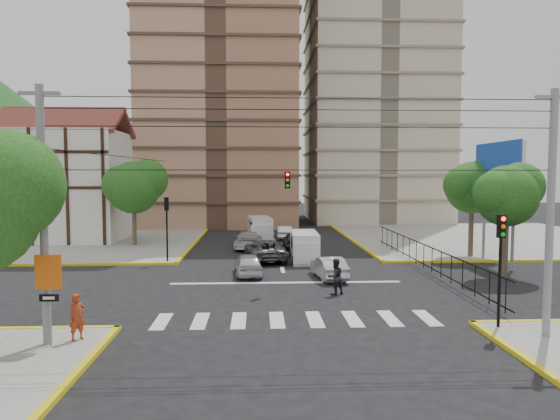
{
  "coord_description": "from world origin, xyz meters",
  "views": [
    {
      "loc": [
        -1.63,
        -26.52,
        6.08
      ],
      "look_at": [
        -0.26,
        2.89,
        4.0
      ],
      "focal_mm": 32.0,
      "sensor_mm": 36.0,
      "label": 1
    }
  ],
  "objects": [
    {
      "name": "tower_beige",
      "position": [
        14.0,
        40.0,
        24.0
      ],
      "size": [
        17.0,
        16.0,
        48.0
      ],
      "primitive_type": "cube",
      "color": "#C8B597",
      "rests_on": "ground"
    },
    {
      "name": "traffic_light_hanging",
      "position": [
        0.0,
        -2.04,
        5.9
      ],
      "size": [
        18.0,
        9.12,
        0.92
      ],
      "color": "black",
      "rests_on": "ground"
    },
    {
      "name": "utility_pole_sw",
      "position": [
        -9.0,
        -9.0,
        4.77
      ],
      "size": [
        1.4,
        0.28,
        9.0
      ],
      "color": "slate",
      "rests_on": "ground"
    },
    {
      "name": "sidewalk_nw",
      "position": [
        -20.0,
        20.0,
        0.07
      ],
      "size": [
        26.0,
        26.0,
        0.15
      ],
      "primitive_type": "cube",
      "color": "gray",
      "rests_on": "ground"
    },
    {
      "name": "van_right_lane",
      "position": [
        1.7,
        7.93,
        1.0
      ],
      "size": [
        1.95,
        4.59,
        2.06
      ],
      "rotation": [
        0.0,
        0.0,
        -0.02
      ],
      "color": "silver",
      "rests_on": "ground"
    },
    {
      "name": "ground",
      "position": [
        0.0,
        0.0,
        0.0
      ],
      "size": [
        160.0,
        160.0,
        0.0
      ],
      "primitive_type": "plane",
      "color": "black",
      "rests_on": "ground"
    },
    {
      "name": "van_left_lane",
      "position": [
        -1.35,
        19.38,
        1.04
      ],
      "size": [
        2.35,
        4.94,
        2.15
      ],
      "rotation": [
        0.0,
        0.0,
        0.11
      ],
      "color": "silver",
      "rests_on": "ground"
    },
    {
      "name": "tree_tudor",
      "position": [
        -11.9,
        16.01,
        5.22
      ],
      "size": [
        5.39,
        4.4,
        7.43
      ],
      "color": "#473828",
      "rests_on": "ground"
    },
    {
      "name": "traffic_light_se",
      "position": [
        7.8,
        -7.8,
        3.11
      ],
      "size": [
        0.28,
        0.22,
        4.4
      ],
      "color": "black",
      "rests_on": "ground"
    },
    {
      "name": "stop_line",
      "position": [
        0.0,
        1.2,
        0.01
      ],
      "size": [
        13.0,
        0.4,
        0.01
      ],
      "primitive_type": "cube",
      "color": "silver",
      "rests_on": "ground"
    },
    {
      "name": "car_grey_mid_left",
      "position": [
        -1.09,
        8.61,
        0.74
      ],
      "size": [
        3.2,
        5.64,
        1.48
      ],
      "primitive_type": "imported",
      "rotation": [
        0.0,
        0.0,
        3.28
      ],
      "color": "#54565B",
      "rests_on": "ground"
    },
    {
      "name": "tudor_building",
      "position": [
        -19.0,
        20.0,
        5.25
      ],
      "size": [
        10.8,
        8.05,
        12.23
      ],
      "color": "silver",
      "rests_on": "ground"
    },
    {
      "name": "car_white_rear_right",
      "position": [
        1.05,
        20.53,
        0.62
      ],
      "size": [
        1.63,
        3.87,
        1.24
      ],
      "primitive_type": "imported",
      "rotation": [
        0.0,
        0.0,
        3.06
      ],
      "color": "silver",
      "rests_on": "ground"
    },
    {
      "name": "car_silver_front_left",
      "position": [
        -2.15,
        3.46,
        0.67
      ],
      "size": [
        1.92,
        4.08,
        1.35
      ],
      "primitive_type": "imported",
      "rotation": [
        0.0,
        0.0,
        3.23
      ],
      "color": "silver",
      "rests_on": "ground"
    },
    {
      "name": "tree_park_c",
      "position": [
        14.09,
        9.01,
        5.34
      ],
      "size": [
        4.65,
        3.8,
        7.25
      ],
      "color": "#473828",
      "rests_on": "ground"
    },
    {
      "name": "billboard",
      "position": [
        14.45,
        6.0,
        6.0
      ],
      "size": [
        0.36,
        6.2,
        8.1
      ],
      "color": "slate",
      "rests_on": "ground"
    },
    {
      "name": "sidewalk_ne",
      "position": [
        20.0,
        20.0,
        0.07
      ],
      "size": [
        26.0,
        26.0,
        0.15
      ],
      "primitive_type": "cube",
      "color": "gray",
      "rests_on": "ground"
    },
    {
      "name": "crosswalk_stripes",
      "position": [
        0.0,
        -6.0,
        0.01
      ],
      "size": [
        12.0,
        2.4,
        0.01
      ],
      "primitive_type": "cube",
      "color": "silver",
      "rests_on": "ground"
    },
    {
      "name": "tree_park_a",
      "position": [
        13.08,
        2.01,
        5.01
      ],
      "size": [
        4.41,
        3.6,
        6.83
      ],
      "color": "#473828",
      "rests_on": "ground"
    },
    {
      "name": "park_fence",
      "position": [
        9.0,
        4.5,
        0.0
      ],
      "size": [
        0.1,
        22.5,
        1.66
      ],
      "primitive_type": null,
      "color": "black",
      "rests_on": "ground"
    },
    {
      "name": "traffic_light_nw",
      "position": [
        -7.8,
        7.8,
        3.11
      ],
      "size": [
        0.28,
        0.22,
        4.4
      ],
      "color": "black",
      "rests_on": "ground"
    },
    {
      "name": "car_darkgrey_mid_right",
      "position": [
        1.37,
        14.42,
        0.67
      ],
      "size": [
        1.6,
        3.95,
        1.34
      ],
      "primitive_type": "imported",
      "rotation": [
        0.0,
        0.0,
        3.14
      ],
      "color": "#262628",
      "rests_on": "ground"
    },
    {
      "name": "car_white_front_right",
      "position": [
        2.58,
        2.27,
        0.66
      ],
      "size": [
        1.86,
        4.12,
        1.31
      ],
      "primitive_type": "imported",
      "rotation": [
        0.0,
        0.0,
        3.26
      ],
      "color": "silver",
      "rests_on": "ground"
    },
    {
      "name": "pedestrian_crosswalk",
      "position": [
        2.34,
        -1.68,
        0.91
      ],
      "size": [
        1.1,
        1.02,
        1.83
      ],
      "primitive_type": "imported",
      "rotation": [
        0.0,
        0.0,
        3.61
      ],
      "color": "black",
      "rests_on": "ground"
    },
    {
      "name": "pedestrian_sw_corner",
      "position": [
        -8.08,
        -8.64,
        0.99
      ],
      "size": [
        0.72,
        0.71,
        1.68
      ],
      "primitive_type": "imported",
      "rotation": [
        0.0,
        0.0,
        0.78
      ],
      "color": "#9E3418",
      "rests_on": "sidewalk_sw"
    },
    {
      "name": "car_silver_rear_left",
      "position": [
        -2.33,
        14.29,
        0.73
      ],
      "size": [
        2.41,
        5.16,
        1.46
      ],
      "primitive_type": "imported",
      "rotation": [
        0.0,
        0.0,
        3.07
      ],
      "color": "silver",
      "rests_on": "ground"
    },
    {
      "name": "district_sign",
      "position": [
        -8.8,
        -9.24,
        2.45
      ],
      "size": [
        0.9,
        0.12,
        3.2
      ],
      "color": "slate",
      "rests_on": "ground"
    },
    {
      "name": "utility_pole_se",
      "position": [
        9.0,
        -9.0,
        4.77
      ],
      "size": [
        1.4,
        0.28,
        9.0
      ],
      "color": "slate",
      "rests_on": "ground"
    },
    {
      "name": "tower_tan",
      "position": [
        -6.0,
        36.0,
        24.0
      ],
      "size": [
        18.0,
        16.0,
        48.0
      ],
      "primitive_type": "cube",
      "color": "#99674C",
      "rests_on": "ground"
    }
  ]
}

